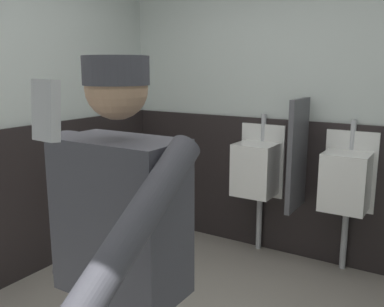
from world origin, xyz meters
TOP-DOWN VIEW (x-y plane):
  - wall_back at (0.00, 1.85)m, footprint 3.97×0.12m
  - wainscot_band_back at (0.00, 1.78)m, footprint 3.37×0.03m
  - urinal_left at (-0.30, 1.63)m, footprint 0.40×0.34m
  - urinal_middle at (0.45, 1.63)m, footprint 0.40×0.34m
  - privacy_divider_panel at (0.07, 1.56)m, footprint 0.04×0.40m
  - person at (0.18, -0.69)m, footprint 0.65×0.60m
  - cell_phone at (0.47, -1.19)m, footprint 0.06×0.03m

SIDE VIEW (x-z plane):
  - wainscot_band_back at x=0.00m, z-range 0.00..1.20m
  - urinal_left at x=-0.30m, z-range 0.16..1.40m
  - urinal_middle at x=0.45m, z-range 0.16..1.40m
  - privacy_divider_panel at x=0.07m, z-range 0.50..1.40m
  - person at x=0.18m, z-range 0.14..1.82m
  - wall_back at x=0.00m, z-range 0.00..2.85m
  - cell_phone at x=0.47m, z-range 1.51..1.62m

